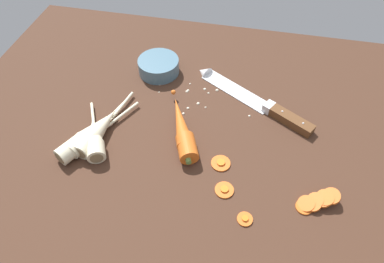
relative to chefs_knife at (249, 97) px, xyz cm
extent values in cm
cube|color=#42281C|center=(-11.70, -12.84, -2.65)|extent=(120.00, 90.00, 4.00)
cube|color=silver|center=(-3.62, 2.16, -0.40)|extent=(19.43, 14.03, 0.50)
cone|color=silver|center=(-13.23, 7.90, -0.40)|extent=(4.61, 4.94, 3.96)
cube|color=silver|center=(4.97, -2.97, 0.45)|extent=(3.22, 3.55, 2.20)
cube|color=brown|center=(10.55, -6.30, 0.45)|extent=(10.88, 8.04, 2.20)
sphere|color=silver|center=(8.15, -4.86, 1.55)|extent=(0.50, 0.50, 0.50)
sphere|color=silver|center=(12.95, -7.73, 1.55)|extent=(0.50, 0.50, 0.50)
cylinder|color=#D6601E|center=(-12.06, -20.02, 1.45)|extent=(6.27, 7.38, 4.20)
cone|color=#D6601E|center=(-14.93, -13.10, 1.45)|extent=(9.42, 15.38, 3.99)
sphere|color=#D6601E|center=(-18.83, -3.67, 1.45)|extent=(1.20, 1.20, 1.20)
cylinder|color=#5B7F3D|center=(-10.64, -23.46, 1.45)|extent=(1.49, 1.38, 1.20)
cylinder|color=beige|center=(-36.33, -25.96, 1.35)|extent=(6.07, 6.69, 4.00)
cone|color=beige|center=(-32.83, -19.24, 1.35)|extent=(7.85, 10.36, 3.80)
cylinder|color=beige|center=(-29.24, -12.35, 0.45)|extent=(5.47, 9.64, 0.70)
cylinder|color=#7A6647|center=(-37.59, -28.38, 1.35)|extent=(2.62, 1.56, 2.80)
cylinder|color=beige|center=(-35.28, -24.32, 1.35)|extent=(5.17, 5.43, 4.00)
cone|color=beige|center=(-33.39, -18.48, 1.35)|extent=(6.03, 8.64, 3.80)
cylinder|color=beige|center=(-31.45, -12.51, 0.45)|extent=(3.28, 8.29, 0.70)
cylinder|color=#7A6647|center=(-35.96, -26.42, 1.35)|extent=(2.76, 1.15, 2.80)
cylinder|color=beige|center=(-30.81, -24.84, 1.35)|extent=(5.46, 5.55, 4.00)
cone|color=beige|center=(-33.44, -19.65, 1.35)|extent=(6.76, 8.36, 3.80)
cylinder|color=beige|center=(-36.14, -14.33, 0.45)|extent=(4.27, 7.50, 0.70)
cylinder|color=#7A6647|center=(-29.86, -26.71, 1.35)|extent=(2.63, 1.53, 2.80)
cylinder|color=beige|center=(-33.36, -23.80, 1.35)|extent=(4.99, 5.84, 4.00)
cone|color=beige|center=(-31.86, -16.87, 1.35)|extent=(5.64, 9.67, 3.80)
cylinder|color=beige|center=(-30.32, -9.77, 0.45)|extent=(2.77, 9.74, 0.70)
cylinder|color=#7A6647|center=(-33.90, -26.29, 1.35)|extent=(2.80, 0.89, 2.80)
cylinder|color=#D6601E|center=(13.57, -28.22, -0.30)|extent=(3.33, 3.33, 0.70)
cylinder|color=#D6601E|center=(13.93, -27.63, -0.06)|extent=(3.60, 3.43, 2.35)
cylinder|color=#D6601E|center=(15.11, -27.51, 0.19)|extent=(3.51, 3.36, 2.18)
cylinder|color=#D6601E|center=(15.59, -26.76, 0.43)|extent=(3.33, 3.17, 2.13)
cylinder|color=#D6601E|center=(16.91, -26.49, 0.68)|extent=(3.44, 3.34, 1.83)
cylinder|color=#D6601E|center=(17.27, -26.15, 0.92)|extent=(3.62, 3.51, 1.94)
cylinder|color=#D6601E|center=(18.42, -25.68, 1.17)|extent=(3.69, 3.51, 2.47)
cylinder|color=#D6601E|center=(-2.27, -27.65, -0.30)|extent=(3.89, 3.89, 0.70)
cylinder|color=orange|center=(-2.27, -27.65, -0.03)|extent=(1.64, 1.64, 0.16)
cylinder|color=#D6601E|center=(-3.99, -21.28, -0.30)|extent=(4.21, 4.21, 0.70)
cylinder|color=orange|center=(-3.99, -21.28, -0.03)|extent=(1.77, 1.77, 0.16)
cylinder|color=#D6601E|center=(2.50, -33.16, -0.30)|extent=(3.03, 3.03, 0.70)
cylinder|color=orange|center=(2.50, -33.16, -0.03)|extent=(1.27, 1.27, 0.16)
cylinder|color=slate|center=(-25.26, 5.61, 1.35)|extent=(11.00, 11.00, 4.00)
cylinder|color=#3E5C6C|center=(-25.26, 5.61, 1.83)|extent=(8.80, 8.80, 2.80)
sphere|color=silver|center=(-12.34, -4.30, -0.27)|extent=(0.77, 0.77, 0.77)
sphere|color=silver|center=(-10.28, -5.24, -0.41)|extent=(0.48, 0.48, 0.48)
sphere|color=silver|center=(-24.03, 1.15, -0.37)|extent=(0.57, 0.57, 0.57)
sphere|color=silver|center=(-23.11, -2.34, -0.44)|extent=(0.42, 0.42, 0.42)
sphere|color=silver|center=(-15.22, -8.50, -0.30)|extent=(0.70, 0.70, 0.70)
sphere|color=silver|center=(-12.11, 1.26, -0.29)|extent=(0.72, 0.72, 0.72)
sphere|color=silver|center=(-23.68, 0.56, -0.39)|extent=(0.52, 0.52, 0.52)
sphere|color=silver|center=(-14.49, -6.43, -0.30)|extent=(0.71, 0.71, 0.71)
sphere|color=silver|center=(-8.48, 1.52, -0.25)|extent=(0.80, 0.80, 0.80)
sphere|color=silver|center=(-10.48, 0.02, -0.38)|extent=(0.54, 0.54, 0.54)
sphere|color=silver|center=(-16.73, -7.48, -0.26)|extent=(0.78, 0.78, 0.78)
sphere|color=silver|center=(0.70, -5.89, -0.36)|extent=(0.59, 0.59, 0.59)
sphere|color=silver|center=(0.66, -0.19, -0.25)|extent=(0.81, 0.81, 0.81)
sphere|color=silver|center=(-16.07, -0.62, -0.31)|extent=(0.68, 0.68, 0.68)
sphere|color=silver|center=(-15.92, 2.55, -0.42)|extent=(0.46, 0.46, 0.46)
sphere|color=silver|center=(-15.85, -0.11, -0.33)|extent=(0.65, 0.65, 0.65)
camera|label=1|loc=(-1.43, -63.43, 59.43)|focal=31.52mm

